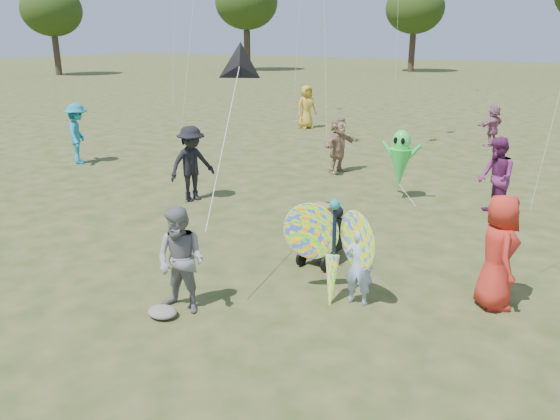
{
  "coord_description": "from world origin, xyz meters",
  "views": [
    {
      "loc": [
        4.25,
        -6.04,
        3.96
      ],
      "look_at": [
        -0.2,
        1.5,
        1.1
      ],
      "focal_mm": 35.0,
      "sensor_mm": 36.0,
      "label": 1
    }
  ],
  "objects_px": {
    "crowd_b": "(192,164)",
    "alien_kite": "(400,161)",
    "crowd_j": "(493,125)",
    "jogging_stroller": "(324,229)",
    "adult_man": "(181,261)",
    "crowd_i": "(78,134)",
    "crowd_d": "(338,145)",
    "crowd_g": "(306,107)",
    "crowd_a": "(498,252)",
    "child_girl": "(359,266)",
    "crowd_e": "(496,178)",
    "butterfly_kite": "(333,250)"
  },
  "relations": [
    {
      "from": "crowd_g",
      "to": "alien_kite",
      "type": "distance_m",
      "value": 10.74
    },
    {
      "from": "child_girl",
      "to": "crowd_g",
      "type": "xyz_separation_m",
      "value": [
        -8.22,
        13.82,
        0.3
      ]
    },
    {
      "from": "crowd_e",
      "to": "butterfly_kite",
      "type": "bearing_deg",
      "value": -43.96
    },
    {
      "from": "crowd_g",
      "to": "alien_kite",
      "type": "xyz_separation_m",
      "value": [
        6.93,
        -8.21,
        0.06
      ]
    },
    {
      "from": "crowd_a",
      "to": "butterfly_kite",
      "type": "bearing_deg",
      "value": 89.24
    },
    {
      "from": "crowd_j",
      "to": "crowd_e",
      "type": "bearing_deg",
      "value": 32.29
    },
    {
      "from": "butterfly_kite",
      "to": "crowd_a",
      "type": "bearing_deg",
      "value": 25.56
    },
    {
      "from": "crowd_j",
      "to": "alien_kite",
      "type": "bearing_deg",
      "value": 16.97
    },
    {
      "from": "crowd_i",
      "to": "crowd_j",
      "type": "distance_m",
      "value": 14.34
    },
    {
      "from": "crowd_e",
      "to": "crowd_i",
      "type": "height_order",
      "value": "crowd_i"
    },
    {
      "from": "crowd_d",
      "to": "crowd_g",
      "type": "height_order",
      "value": "crowd_g"
    },
    {
      "from": "crowd_d",
      "to": "child_girl",
      "type": "bearing_deg",
      "value": -141.51
    },
    {
      "from": "jogging_stroller",
      "to": "butterfly_kite",
      "type": "distance_m",
      "value": 1.51
    },
    {
      "from": "crowd_j",
      "to": "alien_kite",
      "type": "distance_m",
      "value": 8.28
    },
    {
      "from": "crowd_a",
      "to": "jogging_stroller",
      "type": "xyz_separation_m",
      "value": [
        -2.96,
        0.24,
        -0.26
      ]
    },
    {
      "from": "crowd_g",
      "to": "crowd_j",
      "type": "bearing_deg",
      "value": -58.3
    },
    {
      "from": "crowd_e",
      "to": "crowd_g",
      "type": "relative_size",
      "value": 0.99
    },
    {
      "from": "crowd_b",
      "to": "crowd_d",
      "type": "xyz_separation_m",
      "value": [
        1.89,
        4.37,
        -0.09
      ]
    },
    {
      "from": "child_girl",
      "to": "crowd_g",
      "type": "relative_size",
      "value": 0.67
    },
    {
      "from": "adult_man",
      "to": "alien_kite",
      "type": "bearing_deg",
      "value": 76.74
    },
    {
      "from": "adult_man",
      "to": "jogging_stroller",
      "type": "distance_m",
      "value": 2.92
    },
    {
      "from": "adult_man",
      "to": "crowd_i",
      "type": "height_order",
      "value": "crowd_i"
    },
    {
      "from": "crowd_a",
      "to": "crowd_e",
      "type": "xyz_separation_m",
      "value": [
        -0.81,
        4.45,
        0.02
      ]
    },
    {
      "from": "alien_kite",
      "to": "crowd_g",
      "type": "bearing_deg",
      "value": 130.18
    },
    {
      "from": "crowd_i",
      "to": "alien_kite",
      "type": "relative_size",
      "value": 1.08
    },
    {
      "from": "crowd_d",
      "to": "crowd_j",
      "type": "distance_m",
      "value": 7.25
    },
    {
      "from": "crowd_i",
      "to": "crowd_d",
      "type": "bearing_deg",
      "value": -110.4
    },
    {
      "from": "crowd_b",
      "to": "butterfly_kite",
      "type": "relative_size",
      "value": 1.02
    },
    {
      "from": "child_girl",
      "to": "alien_kite",
      "type": "distance_m",
      "value": 5.77
    },
    {
      "from": "crowd_i",
      "to": "crowd_j",
      "type": "relative_size",
      "value": 1.26
    },
    {
      "from": "crowd_b",
      "to": "alien_kite",
      "type": "relative_size",
      "value": 1.06
    },
    {
      "from": "butterfly_kite",
      "to": "alien_kite",
      "type": "height_order",
      "value": "alien_kite"
    },
    {
      "from": "jogging_stroller",
      "to": "alien_kite",
      "type": "bearing_deg",
      "value": 95.94
    },
    {
      "from": "crowd_e",
      "to": "crowd_j",
      "type": "bearing_deg",
      "value": 160.6
    },
    {
      "from": "crowd_j",
      "to": "jogging_stroller",
      "type": "relative_size",
      "value": 1.37
    },
    {
      "from": "adult_man",
      "to": "crowd_j",
      "type": "bearing_deg",
      "value": 77.83
    },
    {
      "from": "jogging_stroller",
      "to": "crowd_i",
      "type": "bearing_deg",
      "value": 167.5
    },
    {
      "from": "crowd_b",
      "to": "jogging_stroller",
      "type": "height_order",
      "value": "crowd_b"
    },
    {
      "from": "crowd_a",
      "to": "crowd_d",
      "type": "height_order",
      "value": "crowd_a"
    },
    {
      "from": "adult_man",
      "to": "crowd_j",
      "type": "xyz_separation_m",
      "value": [
        1.56,
        15.4,
        -0.06
      ]
    },
    {
      "from": "crowd_a",
      "to": "crowd_g",
      "type": "height_order",
      "value": "crowd_g"
    },
    {
      "from": "crowd_d",
      "to": "jogging_stroller",
      "type": "relative_size",
      "value": 1.53
    },
    {
      "from": "crowd_e",
      "to": "crowd_i",
      "type": "relative_size",
      "value": 0.95
    },
    {
      "from": "crowd_b",
      "to": "crowd_g",
      "type": "xyz_separation_m",
      "value": [
        -2.6,
        10.86,
        -0.01
      ]
    },
    {
      "from": "child_girl",
      "to": "adult_man",
      "type": "bearing_deg",
      "value": 29.6
    },
    {
      "from": "child_girl",
      "to": "crowd_i",
      "type": "xyz_separation_m",
      "value": [
        -11.26,
        4.29,
        0.33
      ]
    },
    {
      "from": "crowd_a",
      "to": "crowd_b",
      "type": "bearing_deg",
      "value": 48.65
    },
    {
      "from": "crowd_g",
      "to": "alien_kite",
      "type": "height_order",
      "value": "crowd_g"
    },
    {
      "from": "crowd_g",
      "to": "jogging_stroller",
      "type": "height_order",
      "value": "crowd_g"
    },
    {
      "from": "jogging_stroller",
      "to": "butterfly_kite",
      "type": "height_order",
      "value": "butterfly_kite"
    }
  ]
}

